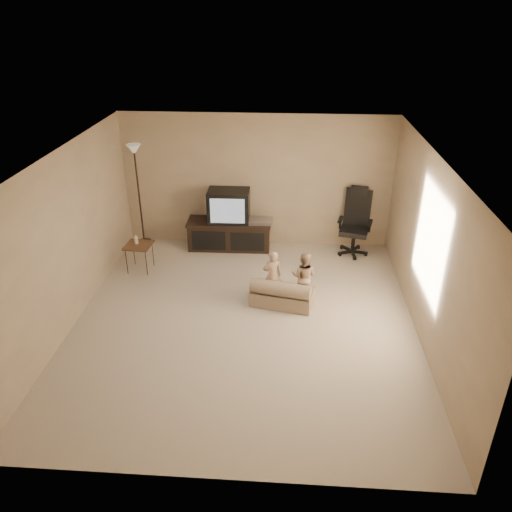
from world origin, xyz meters
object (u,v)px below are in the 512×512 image
(tv_stand, at_px, (230,224))
(side_table, at_px, (138,245))
(office_chair, at_px, (355,230))
(floor_lamp, at_px, (136,173))
(toddler_right, at_px, (304,276))
(child_sofa, at_px, (282,294))
(toddler_left, at_px, (272,275))

(tv_stand, bearing_deg, side_table, -146.40)
(office_chair, relative_size, floor_lamp, 0.64)
(toddler_right, bearing_deg, tv_stand, -38.54)
(office_chair, height_order, child_sofa, office_chair)
(child_sofa, relative_size, toddler_right, 1.26)
(office_chair, relative_size, child_sofa, 1.22)
(tv_stand, distance_m, toddler_right, 2.26)
(toddler_right, bearing_deg, child_sofa, 45.01)
(office_chair, height_order, floor_lamp, floor_lamp)
(tv_stand, xyz_separation_m, floor_lamp, (-1.71, 0.06, 0.95))
(side_table, relative_size, child_sofa, 0.64)
(child_sofa, bearing_deg, tv_stand, 129.74)
(side_table, bearing_deg, toddler_left, -18.93)
(tv_stand, bearing_deg, floor_lamp, 177.17)
(office_chair, bearing_deg, child_sofa, -110.15)
(side_table, height_order, floor_lamp, floor_lamp)
(floor_lamp, relative_size, child_sofa, 1.90)
(floor_lamp, height_order, toddler_left, floor_lamp)
(side_table, bearing_deg, floor_lamp, 102.31)
(side_table, distance_m, floor_lamp, 1.45)
(tv_stand, xyz_separation_m, toddler_left, (0.88, -1.82, -0.05))
(office_chair, relative_size, toddler_left, 1.49)
(child_sofa, relative_size, toddler_left, 1.22)
(floor_lamp, height_order, child_sofa, floor_lamp)
(office_chair, distance_m, toddler_right, 1.98)
(side_table, bearing_deg, child_sofa, -21.21)
(office_chair, bearing_deg, toddler_left, -115.83)
(office_chair, bearing_deg, side_table, -152.13)
(tv_stand, xyz_separation_m, child_sofa, (1.04, -1.99, -0.29))
(office_chair, bearing_deg, tv_stand, -167.67)
(side_table, distance_m, toddler_right, 2.95)
(floor_lamp, height_order, toddler_right, floor_lamp)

